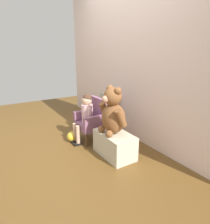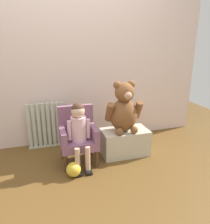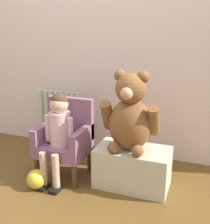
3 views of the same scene
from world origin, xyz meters
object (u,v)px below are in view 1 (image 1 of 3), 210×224
at_px(child_figure, 86,111).
at_px(toy_ball, 72,137).
at_px(radiator, 107,111).
at_px(low_bench, 114,144).
at_px(large_teddy_bear, 113,113).
at_px(child_armchair, 92,119).

distance_m(child_figure, toy_ball, 0.46).
relative_size(radiator, low_bench, 1.06).
bearing_deg(toy_ball, large_teddy_bear, 24.16).
distance_m(large_teddy_bear, toy_ball, 0.89).
xyz_separation_m(child_armchair, large_teddy_bear, (0.56, -0.00, 0.26)).
distance_m(radiator, large_teddy_bear, 1.06).
relative_size(low_bench, toy_ball, 3.69).
bearing_deg(radiator, toy_ball, -73.86).
bearing_deg(low_bench, radiator, 152.60).
distance_m(child_figure, large_teddy_bear, 0.58).
bearing_deg(low_bench, toy_ball, -155.79).
xyz_separation_m(child_figure, toy_ball, (-0.11, -0.20, -0.40)).
xyz_separation_m(child_figure, large_teddy_bear, (0.56, 0.10, 0.11)).
distance_m(child_figure, low_bench, 0.68).
relative_size(child_armchair, large_teddy_bear, 1.07).
relative_size(large_teddy_bear, toy_ball, 3.93).
bearing_deg(large_teddy_bear, child_armchair, 179.73).
bearing_deg(child_figure, radiator, 119.27).
relative_size(radiator, child_figure, 0.83).
height_order(child_armchair, low_bench, child_armchair).
relative_size(child_armchair, toy_ball, 4.21).
height_order(low_bench, large_teddy_bear, large_teddy_bear).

